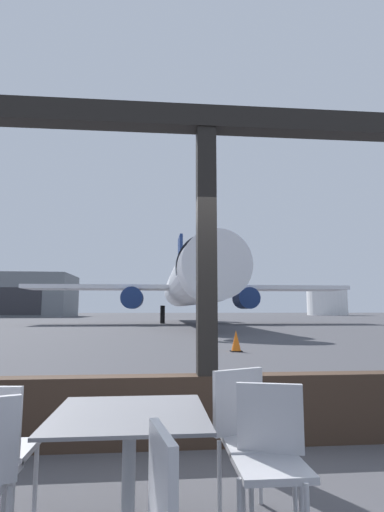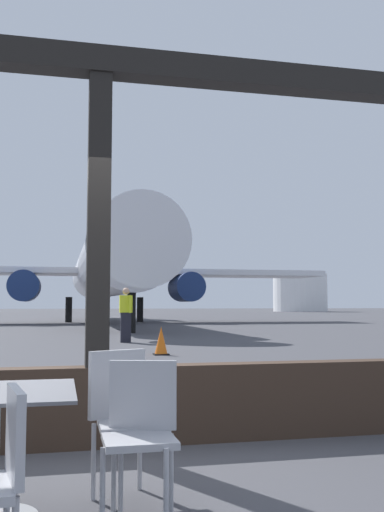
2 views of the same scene
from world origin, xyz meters
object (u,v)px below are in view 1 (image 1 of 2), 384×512
Objects in this scene: cafe_chair_aisle_left at (271,449)px; fuel_storage_tank at (327,301)px; cafe_chair_window_left at (247,427)px; ground_crew_worker at (207,319)px; traffic_cone at (236,341)px; airplane at (190,284)px; distant_hangar at (5,295)px; dining_table at (129,459)px.

cafe_chair_aisle_left is 93.59m from fuel_storage_tank.
fuel_storage_tank is (37.93, 85.52, 2.56)m from cafe_chair_aisle_left.
fuel_storage_tank is (37.99, 85.16, 2.54)m from cafe_chair_window_left.
cafe_chair_window_left is at bearing -96.26° from ground_crew_worker.
traffic_cone is 0.08× the size of fuel_storage_tank.
airplane is at bearing 85.84° from cafe_chair_aisle_left.
cafe_chair_aisle_left is 0.04× the size of distant_hangar.
cafe_chair_window_left is at bearing -101.01° from traffic_cone.
airplane is at bearing 85.71° from cafe_chair_window_left.
fuel_storage_tank reaches higher than ground_crew_worker.
airplane is (2.51, 33.40, 3.06)m from cafe_chair_window_left.
cafe_chair_window_left is at bearing 18.46° from dining_table.
airplane is at bearing 88.67° from traffic_cone.
airplane is 3.73× the size of fuel_storage_tank.
distant_hangar is at bearing 110.70° from cafe_chair_window_left.
ground_crew_worker is at bearing 94.22° from traffic_cone.
distant_hangar reaches higher than ground_crew_worker.
cafe_chair_window_left is 0.10× the size of fuel_storage_tank.
ground_crew_worker is 67.01m from distant_hangar.
distant_hangar is (-30.19, 64.60, 3.55)m from traffic_cone.
distant_hangar reaches higher than fuel_storage_tank.
ground_crew_worker reaches higher than cafe_chair_window_left.
traffic_cone is (1.91, 10.47, -0.21)m from cafe_chair_aisle_left.
airplane is (3.28, 33.66, 3.15)m from dining_table.
ground_crew_worker is at bearing -117.33° from fuel_storage_tank.
ground_crew_worker is 0.07× the size of distant_hangar.
cafe_chair_aisle_left is at bearing -95.90° from ground_crew_worker.
cafe_chair_aisle_left is (0.05, -0.36, -0.02)m from cafe_chair_window_left.
fuel_storage_tank is (36.02, 75.05, 2.77)m from traffic_cone.
traffic_cone is at bearing -91.33° from airplane.
cafe_chair_window_left is 10.30m from traffic_cone.
cafe_chair_window_left is 1.04× the size of cafe_chair_aisle_left.
ground_crew_worker is 4.73m from traffic_cone.
airplane is at bearing 84.44° from dining_table.
cafe_chair_aisle_left is at bearing -69.36° from distant_hangar.
airplane is 48.66× the size of traffic_cone.
dining_table is at bearing -104.78° from traffic_cone.
distant_hangar reaches higher than dining_table.
airplane reaches higher than cafe_chair_window_left.
ground_crew_worker is (-0.89, -18.61, -2.71)m from airplane.
dining_table reaches higher than traffic_cone.
distant_hangar is (-28.28, 75.07, 3.34)m from cafe_chair_aisle_left.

